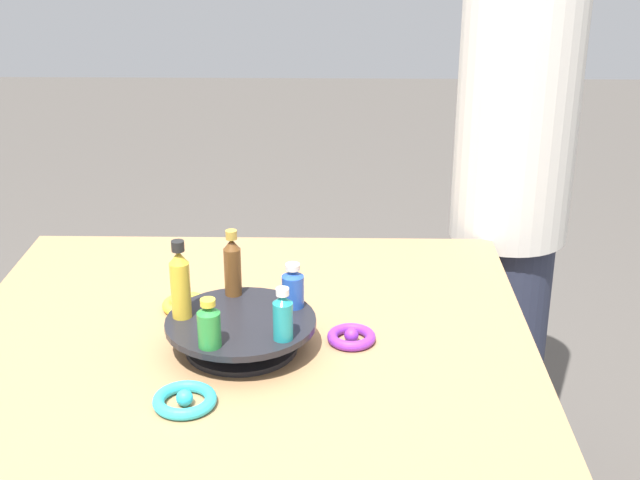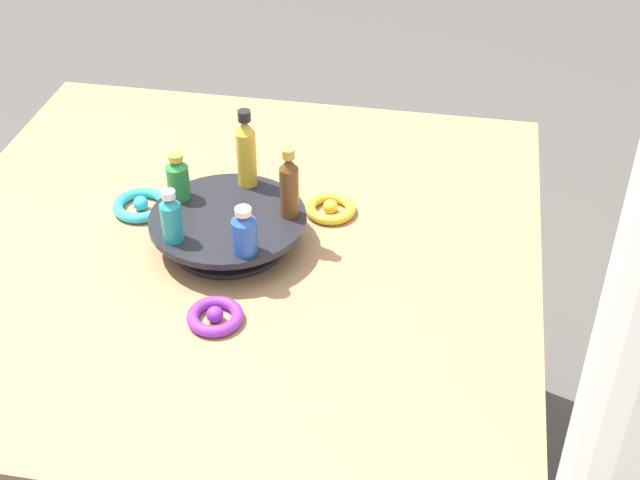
% 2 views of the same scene
% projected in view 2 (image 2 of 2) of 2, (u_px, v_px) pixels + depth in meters
% --- Properties ---
extents(party_table, '(1.10, 1.10, 0.76)m').
position_uv_depth(party_table, '(241.00, 393.00, 1.82)').
color(party_table, '#9E754C').
rests_on(party_table, ground_plane).
extents(display_stand, '(0.28, 0.28, 0.06)m').
position_uv_depth(display_stand, '(228.00, 227.00, 1.57)').
color(display_stand, black).
rests_on(display_stand, party_table).
extents(bottle_gold, '(0.04, 0.04, 0.15)m').
position_uv_depth(bottle_gold, '(246.00, 151.00, 1.60)').
color(bottle_gold, gold).
rests_on(bottle_gold, display_stand).
extents(bottle_green, '(0.04, 0.04, 0.09)m').
position_uv_depth(bottle_green, '(178.00, 178.00, 1.58)').
color(bottle_green, '#288438').
rests_on(bottle_green, display_stand).
extents(bottle_teal, '(0.04, 0.04, 0.10)m').
position_uv_depth(bottle_teal, '(171.00, 218.00, 1.47)').
color(bottle_teal, teal).
rests_on(bottle_teal, display_stand).
extents(bottle_blue, '(0.04, 0.04, 0.09)m').
position_uv_depth(bottle_blue, '(244.00, 232.00, 1.45)').
color(bottle_blue, '#234CAD').
rests_on(bottle_blue, display_stand).
extents(bottle_brown, '(0.03, 0.03, 0.13)m').
position_uv_depth(bottle_brown, '(289.00, 185.00, 1.52)').
color(bottle_brown, brown).
rests_on(bottle_brown, display_stand).
extents(ribbon_bow_teal, '(0.11, 0.11, 0.03)m').
position_uv_depth(ribbon_bow_teal, '(141.00, 205.00, 1.67)').
color(ribbon_bow_teal, '#2DB7CC').
rests_on(ribbon_bow_teal, party_table).
extents(ribbon_bow_purple, '(0.09, 0.09, 0.03)m').
position_uv_depth(ribbon_bow_purple, '(215.00, 316.00, 1.42)').
color(ribbon_bow_purple, purple).
rests_on(ribbon_bow_purple, party_table).
extents(ribbon_bow_gold, '(0.10, 0.10, 0.03)m').
position_uv_depth(ribbon_bow_gold, '(330.00, 208.00, 1.66)').
color(ribbon_bow_gold, gold).
rests_on(ribbon_bow_gold, party_table).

